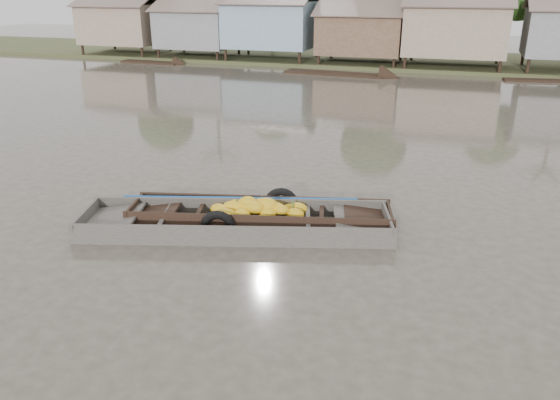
% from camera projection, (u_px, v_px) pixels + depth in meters
% --- Properties ---
extents(ground, '(120.00, 120.00, 0.00)m').
position_uv_depth(ground, '(291.00, 247.00, 12.06)').
color(ground, '#464136').
rests_on(ground, ground).
extents(riverbank, '(120.00, 12.47, 10.22)m').
position_uv_depth(riverbank, '(465.00, 21.00, 38.24)').
color(riverbank, '#384723').
rests_on(riverbank, ground).
extents(banana_boat, '(6.51, 2.94, 0.91)m').
position_uv_depth(banana_boat, '(257.00, 215.00, 13.23)').
color(banana_boat, black).
rests_on(banana_boat, ground).
extents(viewer_boat, '(7.52, 3.84, 0.59)m').
position_uv_depth(viewer_boat, '(237.00, 227.00, 12.94)').
color(viewer_boat, '#3C3732').
rests_on(viewer_boat, ground).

